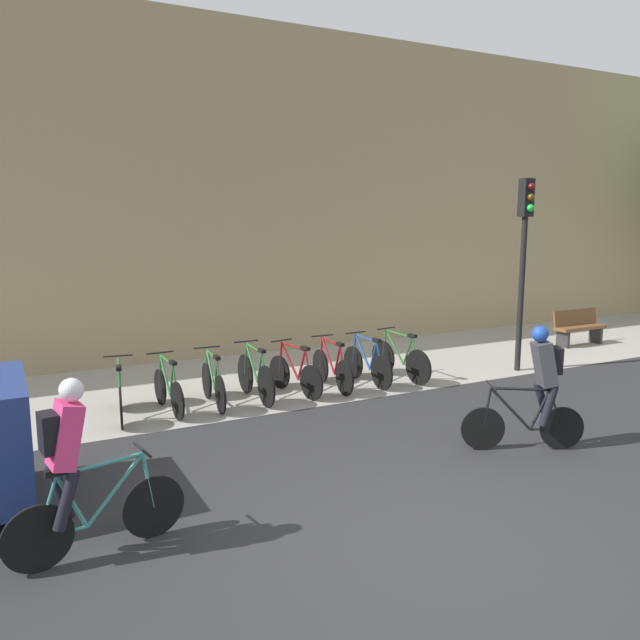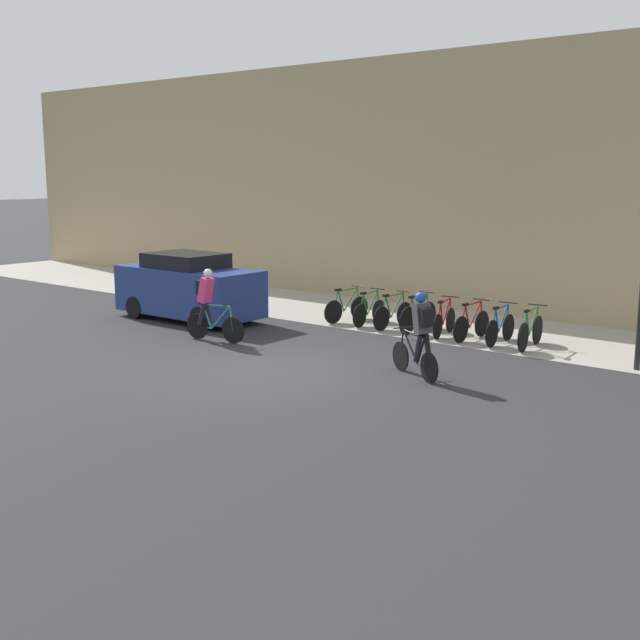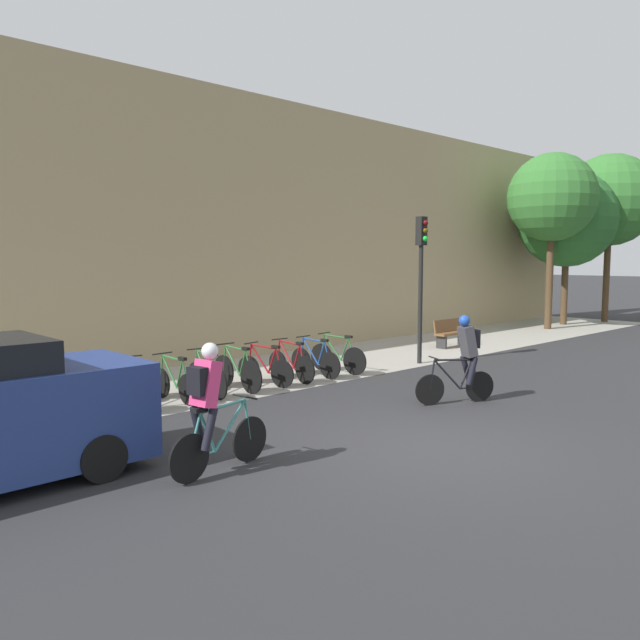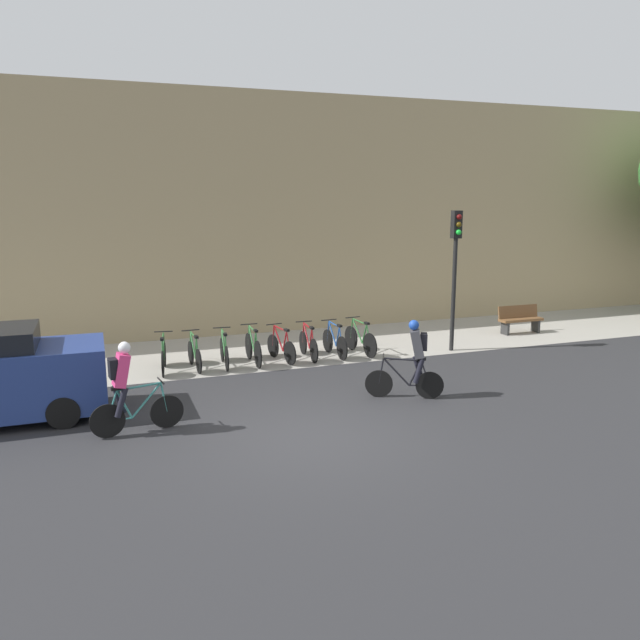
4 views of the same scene
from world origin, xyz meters
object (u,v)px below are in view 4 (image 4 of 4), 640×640
at_px(parked_bike_4, 281,347).
at_px(bench, 520,319).
at_px(traffic_light_pole, 455,255).
at_px(parked_bike_3, 253,348).
at_px(parked_bike_0, 164,357).
at_px(parked_bike_5, 308,344).
at_px(cyclist_pink, 126,385).
at_px(cyclist_grey, 414,356).
at_px(parked_bike_6, 335,342).
at_px(parked_bike_1, 195,354).
at_px(parked_bike_7, 360,340).
at_px(parked_bike_2, 224,352).

bearing_deg(parked_bike_4, bench, 5.17).
distance_m(traffic_light_pole, bench, 4.21).
xyz_separation_m(parked_bike_3, parked_bike_4, (0.77, -0.00, -0.03)).
distance_m(parked_bike_0, parked_bike_5, 3.84).
distance_m(cyclist_pink, cyclist_grey, 5.96).
bearing_deg(parked_bike_3, parked_bike_6, -0.01).
distance_m(parked_bike_1, parked_bike_7, 4.61).
xyz_separation_m(parked_bike_6, parked_bike_7, (0.77, -0.00, 0.01)).
distance_m(parked_bike_0, traffic_light_pole, 8.34).
height_order(parked_bike_6, traffic_light_pole, traffic_light_pole).
height_order(cyclist_pink, bench, cyclist_pink).
height_order(parked_bike_5, traffic_light_pole, traffic_light_pole).
bearing_deg(bench, cyclist_pink, -158.61).
xyz_separation_m(parked_bike_1, traffic_light_pole, (7.22, -0.54, 2.34)).
height_order(cyclist_grey, parked_bike_4, cyclist_grey).
bearing_deg(parked_bike_1, parked_bike_0, 180.00).
xyz_separation_m(cyclist_grey, bench, (6.42, 4.76, -0.48)).
bearing_deg(parked_bike_3, parked_bike_1, -179.97).
height_order(parked_bike_0, parked_bike_1, parked_bike_0).
height_order(cyclist_pink, parked_bike_4, cyclist_pink).
height_order(parked_bike_2, parked_bike_5, parked_bike_5).
distance_m(parked_bike_3, parked_bike_7, 3.07).
bearing_deg(parked_bike_5, parked_bike_4, 179.99).
bearing_deg(cyclist_grey, parked_bike_5, 104.48).
relative_size(parked_bike_0, traffic_light_pole, 0.41).
relative_size(parked_bike_7, traffic_light_pole, 0.44).
xyz_separation_m(traffic_light_pole, bench, (3.31, 1.29, -2.26)).
xyz_separation_m(cyclist_grey, parked_bike_7, (0.50, 4.02, -0.54)).
bearing_deg(traffic_light_pole, parked_bike_5, 172.55).
relative_size(cyclist_grey, parked_bike_6, 1.08).
xyz_separation_m(parked_bike_2, parked_bike_3, (0.77, 0.00, 0.03)).
distance_m(cyclist_pink, parked_bike_7, 7.67).
xyz_separation_m(parked_bike_2, parked_bike_6, (3.07, 0.00, 0.00)).
bearing_deg(parked_bike_2, parked_bike_7, -0.00).
bearing_deg(parked_bike_1, parked_bike_7, -0.00).
height_order(cyclist_grey, parked_bike_7, cyclist_grey).
height_order(parked_bike_0, parked_bike_3, parked_bike_3).
bearing_deg(parked_bike_6, bench, 6.35).
distance_m(parked_bike_0, parked_bike_3, 2.30).
bearing_deg(parked_bike_5, parked_bike_7, 0.00).
distance_m(parked_bike_1, parked_bike_2, 0.77).
bearing_deg(parked_bike_5, cyclist_pink, -140.18).
xyz_separation_m(parked_bike_4, bench, (8.23, 0.74, 0.08)).
bearing_deg(cyclist_grey, parked_bike_2, 129.74).
bearing_deg(parked_bike_1, parked_bike_5, -0.00).
xyz_separation_m(cyclist_pink, bench, (12.39, 4.85, -0.48)).
relative_size(cyclist_pink, parked_bike_6, 1.08).
bearing_deg(parked_bike_6, parked_bike_0, -180.00).
distance_m(parked_bike_5, parked_bike_6, 0.77).
height_order(parked_bike_1, traffic_light_pole, traffic_light_pole).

